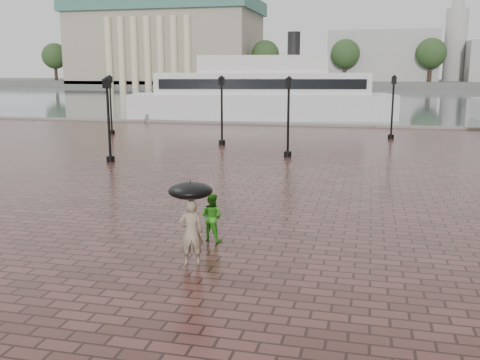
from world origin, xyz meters
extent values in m
plane|color=#391E1A|center=(0.00, 0.00, 0.00)|extent=(300.00, 300.00, 0.00)
plane|color=#495559|center=(0.00, 92.00, 0.00)|extent=(240.00, 240.00, 0.00)
cube|color=slate|center=(0.00, 32.00, 0.00)|extent=(80.00, 0.60, 0.30)
cube|color=#4C4C47|center=(0.00, 160.00, 1.00)|extent=(300.00, 60.00, 2.00)
cube|color=gray|center=(-55.00, 145.00, 12.00)|extent=(55.00, 30.00, 22.00)
cube|color=#39685A|center=(-55.00, 145.00, 24.00)|extent=(57.00, 32.00, 4.00)
cube|color=#9F9C97|center=(10.00, 150.00, 9.00)|extent=(30.00, 22.00, 14.00)
cylinder|color=#9F9C97|center=(30.00, 150.00, 12.00)|extent=(6.00, 6.00, 20.00)
cylinder|color=#2D2119|center=(-90.00, 138.00, 4.00)|extent=(1.00, 1.00, 8.00)
sphere|color=#203719|center=(-90.00, 138.00, 9.50)|extent=(8.00, 8.00, 8.00)
cylinder|color=#2D2119|center=(-67.50, 138.00, 4.00)|extent=(1.00, 1.00, 8.00)
sphere|color=#203719|center=(-67.50, 138.00, 9.50)|extent=(8.00, 8.00, 8.00)
cylinder|color=#2D2119|center=(-45.00, 138.00, 4.00)|extent=(1.00, 1.00, 8.00)
sphere|color=#203719|center=(-45.00, 138.00, 9.50)|extent=(8.00, 8.00, 8.00)
cylinder|color=#2D2119|center=(-22.50, 138.00, 4.00)|extent=(1.00, 1.00, 8.00)
sphere|color=#203719|center=(-22.50, 138.00, 9.50)|extent=(8.00, 8.00, 8.00)
cylinder|color=#2D2119|center=(0.00, 138.00, 4.00)|extent=(1.00, 1.00, 8.00)
sphere|color=#203719|center=(0.00, 138.00, 9.50)|extent=(8.00, 8.00, 8.00)
cylinder|color=#2D2119|center=(22.50, 138.00, 4.00)|extent=(1.00, 1.00, 8.00)
sphere|color=#203719|center=(22.50, 138.00, 9.50)|extent=(8.00, 8.00, 8.00)
cylinder|color=black|center=(-6.00, 10.00, 0.15)|extent=(0.44, 0.44, 0.30)
cylinder|color=black|center=(-6.00, 10.00, 2.00)|extent=(0.14, 0.14, 4.00)
cube|color=black|center=(-6.00, 10.00, 4.15)|extent=(0.35, 0.35, 0.50)
sphere|color=beige|center=(-6.00, 10.00, 4.15)|extent=(0.28, 0.28, 0.28)
cylinder|color=black|center=(3.00, 14.00, 0.15)|extent=(0.44, 0.44, 0.30)
cylinder|color=black|center=(3.00, 14.00, 2.00)|extent=(0.14, 0.14, 4.00)
cube|color=black|center=(3.00, 14.00, 4.15)|extent=(0.35, 0.35, 0.50)
sphere|color=beige|center=(3.00, 14.00, 4.15)|extent=(0.28, 0.28, 0.28)
cylinder|color=black|center=(-12.00, 22.00, 0.15)|extent=(0.44, 0.44, 0.30)
cylinder|color=black|center=(-12.00, 22.00, 2.00)|extent=(0.14, 0.14, 4.00)
cube|color=black|center=(-12.00, 22.00, 4.15)|extent=(0.35, 0.35, 0.50)
sphere|color=beige|center=(-12.00, 22.00, 4.15)|extent=(0.28, 0.28, 0.28)
cylinder|color=black|center=(9.00, 24.00, 0.15)|extent=(0.44, 0.44, 0.30)
cylinder|color=black|center=(9.00, 24.00, 2.00)|extent=(0.14, 0.14, 4.00)
cube|color=black|center=(9.00, 24.00, 4.15)|extent=(0.35, 0.35, 0.50)
sphere|color=beige|center=(9.00, 24.00, 4.15)|extent=(0.28, 0.28, 0.28)
cylinder|color=black|center=(-2.00, 18.00, 0.15)|extent=(0.44, 0.44, 0.30)
cylinder|color=black|center=(-2.00, 18.00, 2.00)|extent=(0.14, 0.14, 4.00)
cube|color=black|center=(-2.00, 18.00, 4.15)|extent=(0.35, 0.35, 0.50)
sphere|color=beige|center=(-2.00, 18.00, 4.15)|extent=(0.28, 0.28, 0.28)
imported|color=gray|center=(3.27, -3.78, 0.84)|extent=(0.71, 0.57, 1.68)
imported|color=#30931B|center=(3.20, -1.79, 0.69)|extent=(0.77, 0.66, 1.39)
cube|color=silver|center=(-3.33, 37.85, 1.26)|extent=(27.01, 11.60, 2.52)
cube|color=silver|center=(-3.33, 37.85, 3.57)|extent=(21.70, 9.69, 2.10)
cube|color=silver|center=(-3.33, 37.85, 5.47)|extent=(13.34, 7.34, 1.68)
cylinder|color=black|center=(-0.24, 38.50, 7.36)|extent=(1.26, 1.26, 2.52)
cube|color=black|center=(-2.75, 35.12, 3.57)|extent=(19.56, 4.23, 0.95)
cube|color=black|center=(-3.90, 40.57, 3.57)|extent=(19.56, 4.23, 0.95)
cylinder|color=black|center=(3.27, -3.78, 1.43)|extent=(0.02, 0.02, 0.95)
ellipsoid|color=black|center=(3.27, -3.78, 1.90)|extent=(1.10, 1.10, 0.39)
camera|label=1|loc=(7.47, -15.92, 4.77)|focal=40.00mm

